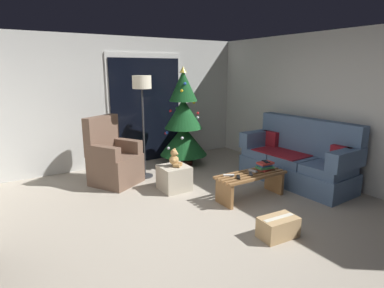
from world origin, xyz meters
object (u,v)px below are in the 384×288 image
(remote_silver, at_px, (253,171))
(ottoman, at_px, (174,178))
(christmas_tree, at_px, (183,123))
(floor_lamp, at_px, (142,92))
(book_stack, at_px, (265,166))
(cell_phone, at_px, (266,162))
(teddy_bear_honey, at_px, (175,159))
(remote_graphite, at_px, (251,174))
(cardboard_box_taped_mid_floor, at_px, (278,227))
(coffee_table, at_px, (251,182))
(remote_white, at_px, (229,175))
(couch, at_px, (298,160))
(remote_black, at_px, (238,177))
(armchair, at_px, (113,160))

(remote_silver, bearing_deg, ottoman, -51.25)
(christmas_tree, height_order, floor_lamp, christmas_tree)
(ottoman, bearing_deg, book_stack, -39.40)
(cell_phone, bearing_deg, floor_lamp, 141.61)
(teddy_bear_honey, bearing_deg, remote_graphite, -50.57)
(cardboard_box_taped_mid_floor, bearing_deg, cell_phone, 52.37)
(coffee_table, xyz_separation_m, cardboard_box_taped_mid_floor, (-0.50, -1.02, -0.14))
(remote_graphite, bearing_deg, book_stack, -137.46)
(book_stack, distance_m, cell_phone, 0.07)
(remote_graphite, xyz_separation_m, christmas_tree, (0.04, 2.01, 0.46))
(cell_phone, distance_m, floor_lamp, 2.34)
(remote_silver, bearing_deg, christmas_tree, -95.17)
(remote_white, distance_m, book_stack, 0.64)
(remote_graphite, height_order, christmas_tree, christmas_tree)
(couch, bearing_deg, remote_graphite, -173.43)
(remote_black, bearing_deg, ottoman, 154.02)
(book_stack, xyz_separation_m, floor_lamp, (-1.23, 1.72, 1.06))
(cardboard_box_taped_mid_floor, bearing_deg, remote_black, 77.63)
(remote_white, distance_m, armchair, 2.01)
(christmas_tree, xyz_separation_m, armchair, (-1.53, -0.27, -0.46))
(book_stack, height_order, armchair, armchair)
(couch, distance_m, book_stack, 0.86)
(armchair, relative_size, cardboard_box_taped_mid_floor, 2.44)
(remote_black, height_order, ottoman, remote_black)
(cell_phone, bearing_deg, teddy_bear_honey, 156.72)
(remote_black, bearing_deg, floor_lamp, 145.99)
(christmas_tree, bearing_deg, remote_white, -100.51)
(christmas_tree, bearing_deg, armchair, -169.86)
(remote_graphite, bearing_deg, christmas_tree, -55.67)
(couch, distance_m, cardboard_box_taped_mid_floor, 2.01)
(cell_phone, distance_m, cardboard_box_taped_mid_floor, 1.37)
(cell_phone, relative_size, christmas_tree, 0.07)
(couch, height_order, remote_graphite, couch)
(armchair, bearing_deg, cardboard_box_taped_mid_floor, -69.47)
(coffee_table, bearing_deg, book_stack, 2.47)
(remote_silver, xyz_separation_m, floor_lamp, (-1.03, 1.68, 1.11))
(book_stack, distance_m, cardboard_box_taped_mid_floor, 1.34)
(cardboard_box_taped_mid_floor, bearing_deg, armchair, 110.53)
(remote_graphite, relative_size, cell_phone, 1.08)
(remote_black, height_order, book_stack, book_stack)
(coffee_table, distance_m, floor_lamp, 2.34)
(coffee_table, xyz_separation_m, teddy_bear_honey, (-0.79, 0.90, 0.25))
(armchair, bearing_deg, teddy_bear_honey, -48.12)
(remote_silver, bearing_deg, floor_lamp, -65.94)
(coffee_table, height_order, armchair, armchair)
(remote_white, distance_m, ottoman, 0.96)
(christmas_tree, relative_size, ottoman, 4.41)
(cardboard_box_taped_mid_floor, bearing_deg, couch, 34.62)
(coffee_table, height_order, remote_graphite, remote_graphite)
(remote_black, xyz_separation_m, teddy_bear_honey, (-0.51, 0.95, 0.12))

